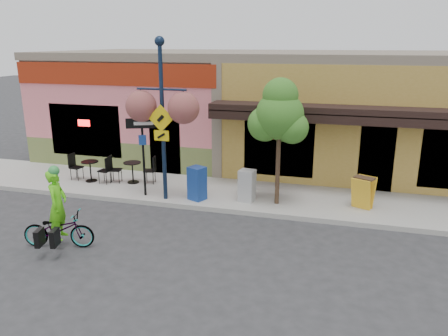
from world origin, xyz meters
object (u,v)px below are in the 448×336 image
at_px(building, 266,105).
at_px(street_tree, 279,142).
at_px(lamp_post, 163,121).
at_px(newspaper_box_grey, 247,186).
at_px(one_way_sign, 144,157).
at_px(newspaper_box_blue, 197,183).
at_px(bicycle, 59,230).
at_px(cyclist_rider, 59,214).

distance_m(building, street_tree, 6.33).
relative_size(lamp_post, newspaper_box_grey, 4.98).
bearing_deg(one_way_sign, newspaper_box_blue, -18.26).
bearing_deg(one_way_sign, bicycle, -119.87).
height_order(newspaper_box_grey, street_tree, street_tree).
height_order(building, cyclist_rider, building).
bearing_deg(newspaper_box_grey, lamp_post, -160.93).
relative_size(building, street_tree, 4.75).
bearing_deg(building, cyclist_rider, -107.59).
bearing_deg(newspaper_box_grey, building, 103.69).
bearing_deg(cyclist_rider, newspaper_box_grey, -56.94).
distance_m(bicycle, street_tree, 6.45).
bearing_deg(street_tree, building, 103.62).
xyz_separation_m(bicycle, street_tree, (4.77, 4.03, 1.61)).
bearing_deg(building, street_tree, -76.38).
distance_m(bicycle, one_way_sign, 3.82).
height_order(cyclist_rider, lamp_post, lamp_post).
bearing_deg(lamp_post, bicycle, -110.17).
relative_size(building, cyclist_rider, 10.47).
xyz_separation_m(building, newspaper_box_grey, (0.56, -6.17, -1.61)).
relative_size(bicycle, one_way_sign, 0.70).
distance_m(newspaper_box_blue, newspaper_box_grey, 1.55).
bearing_deg(one_way_sign, lamp_post, -29.31).
relative_size(cyclist_rider, one_way_sign, 0.69).
bearing_deg(lamp_post, street_tree, 8.59).
height_order(building, street_tree, building).
bearing_deg(lamp_post, building, 74.14).
height_order(bicycle, cyclist_rider, cyclist_rider).
distance_m(cyclist_rider, newspaper_box_blue, 4.37).
height_order(newspaper_box_blue, newspaper_box_grey, newspaper_box_blue).
distance_m(lamp_post, one_way_sign, 1.42).
height_order(building, bicycle, building).
bearing_deg(street_tree, newspaper_box_grey, -178.73).
bearing_deg(bicycle, street_tree, -63.33).
xyz_separation_m(bicycle, one_way_sign, (0.59, 3.66, 0.94)).
bearing_deg(newspaper_box_grey, bicycle, -125.30).
height_order(lamp_post, street_tree, lamp_post).
bearing_deg(newspaper_box_blue, lamp_post, -144.73).
height_order(cyclist_rider, one_way_sign, one_way_sign).
distance_m(cyclist_rider, street_tree, 6.32).
distance_m(bicycle, newspaper_box_blue, 4.40).
bearing_deg(newspaper_box_blue, street_tree, 31.61).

